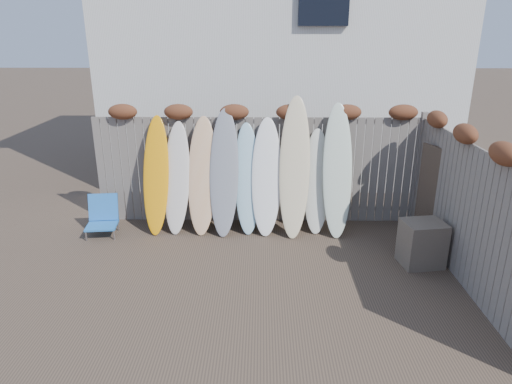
{
  "coord_description": "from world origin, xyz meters",
  "views": [
    {
      "loc": [
        0.09,
        -5.76,
        3.48
      ],
      "look_at": [
        0.0,
        1.2,
        1.0
      ],
      "focal_mm": 32.0,
      "sensor_mm": 36.0,
      "label": 1
    }
  ],
  "objects_px": {
    "beach_chair": "(103,216)",
    "wooden_crate": "(422,243)",
    "lattice_panel": "(440,200)",
    "surfboard_0": "(156,175)"
  },
  "relations": [
    {
      "from": "beach_chair",
      "to": "surfboard_0",
      "type": "distance_m",
      "value": 1.22
    },
    {
      "from": "wooden_crate",
      "to": "surfboard_0",
      "type": "height_order",
      "value": "surfboard_0"
    },
    {
      "from": "beach_chair",
      "to": "wooden_crate",
      "type": "xyz_separation_m",
      "value": [
        5.35,
        -1.1,
        0.03
      ]
    },
    {
      "from": "beach_chair",
      "to": "surfboard_0",
      "type": "relative_size",
      "value": 0.32
    },
    {
      "from": "beach_chair",
      "to": "wooden_crate",
      "type": "height_order",
      "value": "wooden_crate"
    },
    {
      "from": "wooden_crate",
      "to": "surfboard_0",
      "type": "bearing_deg",
      "value": 163.38
    },
    {
      "from": "lattice_panel",
      "to": "surfboard_0",
      "type": "bearing_deg",
      "value": 153.78
    },
    {
      "from": "lattice_panel",
      "to": "surfboard_0",
      "type": "distance_m",
      "value": 4.88
    },
    {
      "from": "wooden_crate",
      "to": "lattice_panel",
      "type": "xyz_separation_m",
      "value": [
        0.45,
        0.66,
        0.48
      ]
    },
    {
      "from": "wooden_crate",
      "to": "lattice_panel",
      "type": "relative_size",
      "value": 0.42
    }
  ]
}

